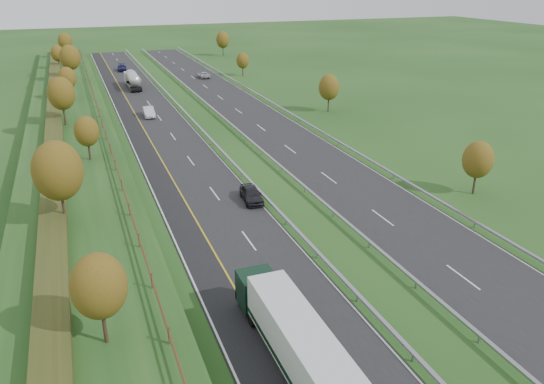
{
  "coord_description": "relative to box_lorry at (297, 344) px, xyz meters",
  "views": [
    {
      "loc": [
        -11.92,
        -17.77,
        22.3
      ],
      "look_at": [
        5.47,
        28.23,
        2.2
      ],
      "focal_mm": 35.0,
      "sensor_mm": 36.0,
      "label": 1
    }
  ],
  "objects": [
    {
      "name": "car_dark_near",
      "position": [
        5.99,
        26.2,
        -1.49
      ],
      "size": [
        2.34,
        4.89,
        1.61
      ],
      "primitive_type": "imported",
      "rotation": [
        0.0,
        0.0,
        -0.09
      ],
      "color": "black",
      "rests_on": "near_carriageway"
    },
    {
      "name": "car_small_far",
      "position": [
        2.12,
        117.23,
        -1.53
      ],
      "size": [
        2.62,
        5.44,
        1.53
      ],
      "primitive_type": "imported",
      "rotation": [
        0.0,
        0.0,
        -0.09
      ],
      "color": "#14143F",
      "rests_on": "near_carriageway"
    },
    {
      "name": "hard_shoulder",
      "position": [
        -2.16,
        54.61,
        -2.31
      ],
      "size": [
        3.0,
        200.0,
        0.04
      ],
      "primitive_type": "cube",
      "color": "black",
      "rests_on": "ground"
    },
    {
      "name": "trees_left",
      "position": [
        -11.06,
        51.25,
        4.04
      ],
      "size": [
        6.64,
        164.3,
        7.66
      ],
      "color": "#2D2116",
      "rests_on": "embankment_left"
    },
    {
      "name": "trees_far",
      "position": [
        31.38,
        83.83,
        1.92
      ],
      "size": [
        8.45,
        118.6,
        7.12
      ],
      "color": "#2D2116",
      "rests_on": "ground"
    },
    {
      "name": "ground",
      "position": [
        9.59,
        49.61,
        -2.33
      ],
      "size": [
        400.0,
        400.0,
        0.0
      ],
      "primitive_type": "plane",
      "color": "#1E4418",
      "rests_on": "ground"
    },
    {
      "name": "near_carriageway",
      "position": [
        1.59,
        54.61,
        -2.31
      ],
      "size": [
        10.5,
        200.0,
        0.04
      ],
      "primitive_type": "cube",
      "color": "black",
      "rests_on": "ground"
    },
    {
      "name": "outer_barrier_far",
      "position": [
        23.89,
        54.61,
        -1.71
      ],
      "size": [
        0.32,
        200.0,
        0.71
      ],
      "color": "#95989D",
      "rests_on": "ground"
    },
    {
      "name": "median_barrier_near",
      "position": [
        7.29,
        54.61,
        -1.72
      ],
      "size": [
        0.32,
        200.0,
        0.71
      ],
      "color": "#95989D",
      "rests_on": "ground"
    },
    {
      "name": "road_tanker",
      "position": [
        2.02,
        93.59,
        -0.47
      ],
      "size": [
        2.4,
        11.22,
        3.46
      ],
      "color": "silver",
      "rests_on": "near_carriageway"
    },
    {
      "name": "embankment_left",
      "position": [
        -11.41,
        54.61,
        -1.33
      ],
      "size": [
        12.0,
        200.0,
        2.0
      ],
      "primitive_type": "cube",
      "color": "#1E4418",
      "rests_on": "ground"
    },
    {
      "name": "lane_markings",
      "position": [
        7.99,
        54.49,
        -2.28
      ],
      "size": [
        26.75,
        200.0,
        0.01
      ],
      "color": "silver",
      "rests_on": "near_carriageway"
    },
    {
      "name": "box_lorry",
      "position": [
        0.0,
        0.0,
        0.0
      ],
      "size": [
        2.58,
        16.28,
        4.06
      ],
      "color": "black",
      "rests_on": "near_carriageway"
    },
    {
      "name": "fence_left",
      "position": [
        -6.91,
        54.2,
        0.4
      ],
      "size": [
        0.12,
        189.06,
        1.2
      ],
      "color": "#422B19",
      "rests_on": "embankment_left"
    },
    {
      "name": "car_silver_mid",
      "position": [
        1.33,
        67.16,
        -1.47
      ],
      "size": [
        1.82,
        5.02,
        1.64
      ],
      "primitive_type": "imported",
      "rotation": [
        0.0,
        0.0,
        -0.02
      ],
      "color": "silver",
      "rests_on": "near_carriageway"
    },
    {
      "name": "car_oncoming",
      "position": [
        19.01,
        100.23,
        -1.61
      ],
      "size": [
        2.43,
        5.0,
        1.37
      ],
      "primitive_type": "imported",
      "rotation": [
        0.0,
        0.0,
        3.17
      ],
      "color": "#BBBBC0",
      "rests_on": "far_carriageway"
    },
    {
      "name": "hedge_left",
      "position": [
        -13.41,
        54.61,
        0.22
      ],
      "size": [
        2.2,
        180.0,
        1.1
      ],
      "primitive_type": "cube",
      "color": "#2E3A17",
      "rests_on": "embankment_left"
    },
    {
      "name": "median_barrier_far",
      "position": [
        12.39,
        54.61,
        -1.72
      ],
      "size": [
        0.32,
        200.0,
        0.71
      ],
      "color": "#95989D",
      "rests_on": "ground"
    },
    {
      "name": "far_carriageway",
      "position": [
        18.09,
        54.61,
        -2.31
      ],
      "size": [
        10.5,
        200.0,
        0.04
      ],
      "primitive_type": "cube",
      "color": "black",
      "rests_on": "ground"
    }
  ]
}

